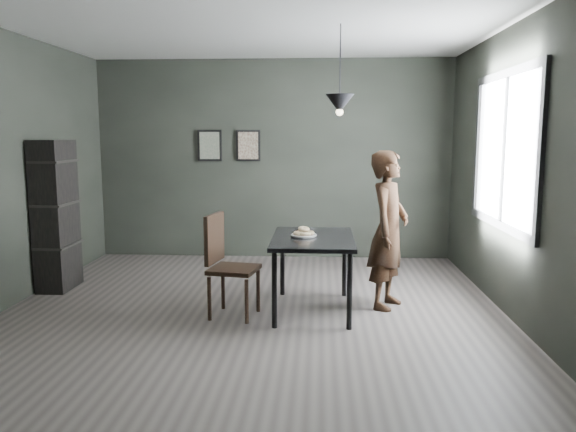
# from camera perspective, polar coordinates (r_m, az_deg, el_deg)

# --- Properties ---
(ground) EXTENTS (5.00, 5.00, 0.00)m
(ground) POSITION_cam_1_polar(r_m,az_deg,el_deg) (5.77, -3.55, -9.41)
(ground) COLOR #37322F
(ground) RESTS_ON ground
(back_wall) EXTENTS (5.00, 0.10, 2.80)m
(back_wall) POSITION_cam_1_polar(r_m,az_deg,el_deg) (8.00, -1.51, 5.73)
(back_wall) COLOR black
(back_wall) RESTS_ON ground
(ceiling) EXTENTS (5.00, 5.00, 0.02)m
(ceiling) POSITION_cam_1_polar(r_m,az_deg,el_deg) (5.60, -3.81, 19.03)
(ceiling) COLOR silver
(ceiling) RESTS_ON ground
(window_assembly) EXTENTS (0.04, 1.96, 1.56)m
(window_assembly) POSITION_cam_1_polar(r_m,az_deg,el_deg) (5.95, 21.10, 6.25)
(window_assembly) COLOR white
(window_assembly) RESTS_ON ground
(cafe_table) EXTENTS (0.80, 1.20, 0.75)m
(cafe_table) POSITION_cam_1_polar(r_m,az_deg,el_deg) (5.57, 2.54, -2.93)
(cafe_table) COLOR black
(cafe_table) RESTS_ON ground
(white_plate) EXTENTS (0.23, 0.23, 0.01)m
(white_plate) POSITION_cam_1_polar(r_m,az_deg,el_deg) (5.57, 1.62, -2.03)
(white_plate) COLOR silver
(white_plate) RESTS_ON cafe_table
(donut_pile) EXTENTS (0.21, 0.21, 0.09)m
(donut_pile) POSITION_cam_1_polar(r_m,az_deg,el_deg) (5.57, 1.62, -1.67)
(donut_pile) COLOR beige
(donut_pile) RESTS_ON white_plate
(woman) EXTENTS (0.59, 0.69, 1.60)m
(woman) POSITION_cam_1_polar(r_m,az_deg,el_deg) (5.76, 10.17, -1.40)
(woman) COLOR black
(woman) RESTS_ON ground
(wood_chair) EXTENTS (0.50, 0.50, 1.00)m
(wood_chair) POSITION_cam_1_polar(r_m,az_deg,el_deg) (5.47, -6.41, -4.29)
(wood_chair) COLOR black
(wood_chair) RESTS_ON ground
(shelf_unit) EXTENTS (0.33, 0.57, 1.69)m
(shelf_unit) POSITION_cam_1_polar(r_m,az_deg,el_deg) (6.87, -22.52, 0.06)
(shelf_unit) COLOR black
(shelf_unit) RESTS_ON ground
(pendant_lamp) EXTENTS (0.28, 0.28, 0.86)m
(pendant_lamp) POSITION_cam_1_polar(r_m,az_deg,el_deg) (5.57, 5.27, 11.30)
(pendant_lamp) COLOR black
(pendant_lamp) RESTS_ON ground
(framed_print_left) EXTENTS (0.34, 0.04, 0.44)m
(framed_print_left) POSITION_cam_1_polar(r_m,az_deg,el_deg) (8.08, -7.95, 7.10)
(framed_print_left) COLOR black
(framed_print_left) RESTS_ON ground
(framed_print_right) EXTENTS (0.34, 0.04, 0.44)m
(framed_print_right) POSITION_cam_1_polar(r_m,az_deg,el_deg) (8.00, -4.05, 7.15)
(framed_print_right) COLOR black
(framed_print_right) RESTS_ON ground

